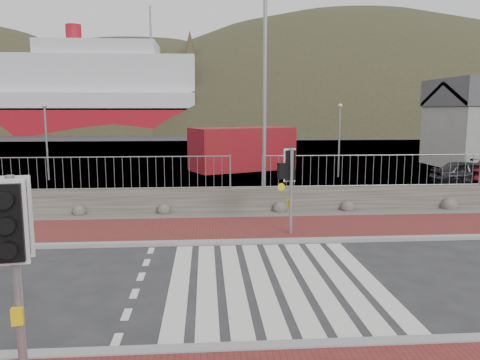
{
  "coord_description": "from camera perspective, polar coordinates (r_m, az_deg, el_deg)",
  "views": [
    {
      "loc": [
        -1.49,
        -9.88,
        3.79
      ],
      "look_at": [
        -0.54,
        3.0,
        1.84
      ],
      "focal_mm": 35.0,
      "sensor_mm": 36.0,
      "label": 1
    }
  ],
  "objects": [
    {
      "name": "water",
      "position": [
        72.89,
        -3.06,
        5.59
      ],
      "size": [
        220.0,
        50.0,
        0.05
      ],
      "primitive_type": "cube",
      "color": "#3F4C54",
      "rests_on": "ground"
    },
    {
      "name": "ferry",
      "position": [
        81.16,
        -21.08,
        9.12
      ],
      "size": [
        50.0,
        16.0,
        20.0
      ],
      "color": "maroon",
      "rests_on": "ground"
    },
    {
      "name": "kerb_far",
      "position": [
        13.49,
        2.32,
        -7.51
      ],
      "size": [
        40.0,
        0.25,
        0.12
      ],
      "primitive_type": "cube",
      "color": "gray",
      "rests_on": "ground"
    },
    {
      "name": "hills_backdrop",
      "position": [
        101.73,
        0.57,
        -6.72
      ],
      "size": [
        254.0,
        90.0,
        100.0
      ],
      "color": "#2B2F1C",
      "rests_on": "ground"
    },
    {
      "name": "car_a",
      "position": [
        26.3,
        26.16,
        0.79
      ],
      "size": [
        3.71,
        1.58,
        1.25
      ],
      "primitive_type": "imported",
      "rotation": [
        0.0,
        0.0,
        1.54
      ],
      "color": "black",
      "rests_on": "ground"
    },
    {
      "name": "sidewalk_far",
      "position": [
        14.93,
        1.66,
        -5.96
      ],
      "size": [
        40.0,
        3.0,
        0.08
      ],
      "primitive_type": "cube",
      "color": "maroon",
      "rests_on": "ground"
    },
    {
      "name": "streetlight",
      "position": [
        18.23,
        3.46,
        12.16
      ],
      "size": [
        1.77,
        0.86,
        8.76
      ],
      "rotation": [
        0.0,
        0.0,
        0.38
      ],
      "color": "gray",
      "rests_on": "ground"
    },
    {
      "name": "railing",
      "position": [
        17.2,
        0.78,
        2.01
      ],
      "size": [
        18.07,
        0.07,
        1.22
      ],
      "color": "gray",
      "rests_on": "stone_wall"
    },
    {
      "name": "traffic_signal_near",
      "position": [
        6.8,
        -25.83,
        -6.4
      ],
      "size": [
        0.46,
        0.32,
        2.96
      ],
      "rotation": [
        0.0,
        0.0,
        0.15
      ],
      "color": "gray",
      "rests_on": "ground"
    },
    {
      "name": "ground",
      "position": [
        10.68,
        4.19,
        -12.21
      ],
      "size": [
        220.0,
        220.0,
        0.0
      ],
      "primitive_type": "plane",
      "color": "#28282B",
      "rests_on": "ground"
    },
    {
      "name": "kerb_near",
      "position": [
        7.97,
        7.53,
        -19.47
      ],
      "size": [
        40.0,
        0.25,
        0.12
      ],
      "primitive_type": "cube",
      "color": "gray",
      "rests_on": "ground"
    },
    {
      "name": "quay",
      "position": [
        37.99,
        -1.96,
        2.85
      ],
      "size": [
        120.0,
        40.0,
        0.5
      ],
      "primitive_type": "cube",
      "color": "#4C4C4F",
      "rests_on": "ground"
    },
    {
      "name": "gravel_strip",
      "position": [
        16.87,
        0.97,
        -4.29
      ],
      "size": [
        40.0,
        1.5,
        0.06
      ],
      "primitive_type": "cube",
      "color": "#59544C",
      "rests_on": "ground"
    },
    {
      "name": "shipping_container",
      "position": [
        29.64,
        0.29,
        3.83
      ],
      "size": [
        6.94,
        5.01,
        2.67
      ],
      "primitive_type": "cube",
      "rotation": [
        0.0,
        0.0,
        0.41
      ],
      "color": "maroon",
      "rests_on": "ground"
    },
    {
      "name": "zebra_crossing",
      "position": [
        10.68,
        4.19,
        -12.18
      ],
      "size": [
        4.62,
        5.6,
        0.01
      ],
      "color": "silver",
      "rests_on": "ground"
    },
    {
      "name": "traffic_signal_far",
      "position": [
        13.95,
        6.16,
        0.87
      ],
      "size": [
        0.66,
        0.36,
        2.67
      ],
      "rotation": [
        0.0,
        0.0,
        3.43
      ],
      "color": "gray",
      "rests_on": "ground"
    },
    {
      "name": "stone_wall",
      "position": [
        17.56,
        0.73,
        -2.38
      ],
      "size": [
        40.0,
        0.6,
        0.9
      ],
      "primitive_type": "cube",
      "color": "#4C483E",
      "rests_on": "ground"
    }
  ]
}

